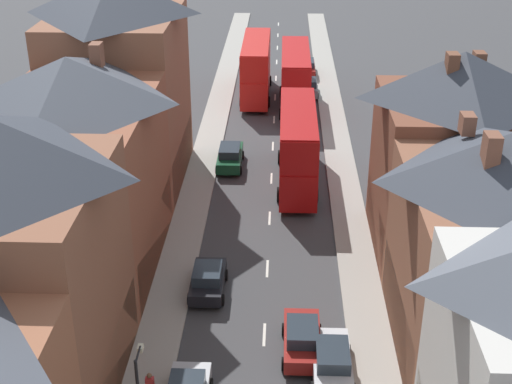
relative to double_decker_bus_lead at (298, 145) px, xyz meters
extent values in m
cube|color=#A8A399|center=(-6.89, 2.56, -2.75)|extent=(2.20, 104.00, 0.14)
cube|color=#A8A399|center=(3.31, 2.56, -2.75)|extent=(2.20, 104.00, 0.14)
cube|color=silver|center=(-1.79, -17.44, -2.81)|extent=(0.14, 1.80, 0.01)
cube|color=silver|center=(-1.79, -11.44, -2.81)|extent=(0.14, 1.80, 0.01)
cube|color=silver|center=(-1.79, -5.44, -2.81)|extent=(0.14, 1.80, 0.01)
cube|color=silver|center=(-1.79, 0.56, -2.81)|extent=(0.14, 1.80, 0.01)
cube|color=silver|center=(-1.79, 6.56, -2.81)|extent=(0.14, 1.80, 0.01)
cube|color=silver|center=(-1.79, 12.56, -2.81)|extent=(0.14, 1.80, 0.01)
cube|color=silver|center=(-1.79, 18.56, -2.81)|extent=(0.14, 1.80, 0.01)
cube|color=silver|center=(-1.79, 24.56, -2.81)|extent=(0.14, 1.80, 0.01)
cube|color=silver|center=(-1.79, 30.56, -2.81)|extent=(0.14, 1.80, 0.01)
cube|color=silver|center=(-1.79, 36.56, -2.81)|extent=(0.14, 1.80, 0.01)
cube|color=silver|center=(-1.79, 42.56, -2.81)|extent=(0.14, 1.80, 0.01)
cube|color=silver|center=(-1.79, 48.56, -2.81)|extent=(0.14, 1.80, 0.01)
cube|color=brown|center=(-11.99, -21.67, 2.30)|extent=(8.00, 9.32, 10.24)
cube|color=#1E5133|center=(-8.05, -21.67, -1.22)|extent=(0.12, 8.58, 3.20)
cube|color=#935138|center=(-11.99, -11.15, 1.97)|extent=(8.00, 11.73, 9.57)
cube|color=#1E5133|center=(-8.05, -11.15, -1.22)|extent=(0.12, 10.79, 3.20)
pyramid|color=#474C56|center=(-11.99, -11.15, 7.97)|extent=(8.00, 11.73, 2.43)
cube|color=brown|center=(-11.02, -8.73, 8.61)|extent=(0.60, 0.90, 1.29)
cube|color=brown|center=(-11.99, 0.04, 3.07)|extent=(8.00, 10.66, 11.78)
cube|color=black|center=(-8.05, 0.04, -1.22)|extent=(0.12, 9.81, 3.20)
cube|color=brown|center=(8.41, -17.96, 1.47)|extent=(8.00, 10.05, 8.57)
cube|color=navy|center=(4.47, -17.96, -1.22)|extent=(0.12, 9.24, 3.20)
pyramid|color=#383D47|center=(8.41, -17.96, 6.95)|extent=(8.00, 10.05, 2.38)
cube|color=brown|center=(7.24, -15.09, 7.40)|extent=(0.60, 0.90, 0.91)
cube|color=brown|center=(7.28, -18.93, 7.68)|extent=(0.60, 0.90, 1.47)
cube|color=brown|center=(8.41, -8.69, 1.79)|extent=(8.00, 8.50, 9.21)
cube|color=maroon|center=(4.47, -8.69, -1.22)|extent=(0.12, 7.82, 3.20)
pyramid|color=#383D47|center=(8.41, -8.69, 7.70)|extent=(8.00, 8.50, 2.61)
cube|color=brown|center=(7.62, -9.29, 8.39)|extent=(0.60, 0.90, 1.37)
cube|color=brown|center=(9.53, -7.31, 8.16)|extent=(0.60, 0.90, 0.91)
cube|color=#B70F0F|center=(0.01, -0.02, -1.17)|extent=(2.44, 10.80, 2.50)
cube|color=#B70F0F|center=(0.01, -0.02, 1.23)|extent=(2.44, 10.58, 2.30)
cube|color=#B70F0F|center=(0.01, -0.02, 2.43)|extent=(2.39, 10.37, 0.10)
cube|color=#28333D|center=(0.01, 5.33, -0.97)|extent=(2.20, 0.10, 1.20)
cube|color=#28333D|center=(0.01, 5.33, 1.33)|extent=(2.20, 0.10, 1.10)
cube|color=#28333D|center=(-1.18, -0.02, -0.92)|extent=(0.06, 9.18, 0.90)
cube|color=#28333D|center=(-1.18, -0.02, 1.33)|extent=(0.06, 9.18, 0.90)
cube|color=yellow|center=(0.01, 5.33, 2.13)|extent=(1.34, 0.08, 0.32)
cylinder|color=black|center=(-1.21, 3.32, -2.32)|extent=(0.30, 1.00, 1.00)
cylinder|color=black|center=(1.23, 3.32, -2.32)|extent=(0.30, 1.00, 1.00)
cylinder|color=black|center=(-1.21, -2.99, -2.32)|extent=(0.30, 1.00, 1.00)
cylinder|color=black|center=(1.23, -2.99, -2.32)|extent=(0.30, 1.00, 1.00)
cube|color=red|center=(0.01, 15.54, -1.17)|extent=(2.44, 10.80, 2.50)
cube|color=red|center=(0.01, 15.54, 1.23)|extent=(2.44, 10.58, 2.30)
cube|color=red|center=(0.01, 15.54, 2.43)|extent=(2.39, 10.37, 0.10)
cube|color=#28333D|center=(0.01, 20.89, -0.97)|extent=(2.20, 0.10, 1.20)
cube|color=#28333D|center=(0.01, 20.89, 1.33)|extent=(2.20, 0.10, 1.10)
cube|color=#28333D|center=(-1.18, 15.54, -0.92)|extent=(0.06, 9.18, 0.90)
cube|color=#28333D|center=(-1.18, 15.54, 1.33)|extent=(0.06, 9.18, 0.90)
cube|color=yellow|center=(0.01, 20.89, 2.13)|extent=(1.34, 0.08, 0.32)
cylinder|color=black|center=(-1.21, 18.88, -2.32)|extent=(0.30, 1.00, 1.00)
cylinder|color=black|center=(1.23, 18.88, -2.32)|extent=(0.30, 1.00, 1.00)
cylinder|color=black|center=(-1.21, 12.57, -2.32)|extent=(0.30, 1.00, 1.00)
cylinder|color=black|center=(1.23, 12.57, -2.32)|extent=(0.30, 1.00, 1.00)
cube|color=red|center=(-3.59, 18.76, -1.17)|extent=(2.44, 10.80, 2.50)
cube|color=red|center=(-3.59, 18.76, 1.23)|extent=(2.44, 10.58, 2.30)
cube|color=red|center=(-3.59, 18.76, 2.43)|extent=(2.39, 10.37, 0.10)
cube|color=#28333D|center=(-3.59, 24.11, -0.97)|extent=(2.20, 0.10, 1.20)
cube|color=#28333D|center=(-3.59, 24.11, 1.33)|extent=(2.20, 0.10, 1.10)
cube|color=#28333D|center=(-4.78, 18.76, -0.92)|extent=(0.06, 9.18, 0.90)
cube|color=#28333D|center=(-4.78, 18.76, 1.33)|extent=(0.06, 9.18, 0.90)
cube|color=yellow|center=(-3.59, 24.11, 2.13)|extent=(1.34, 0.08, 0.32)
cylinder|color=black|center=(-4.81, 22.10, -2.32)|extent=(0.30, 1.00, 1.00)
cylinder|color=black|center=(-2.37, 22.10, -2.32)|extent=(0.30, 1.00, 1.00)
cylinder|color=black|center=(-4.81, 15.79, -2.32)|extent=(0.30, 1.00, 1.00)
cylinder|color=black|center=(-2.37, 15.79, -2.32)|extent=(0.30, 1.00, 1.00)
cube|color=maroon|center=(1.31, 25.64, -2.11)|extent=(1.70, 4.56, 0.79)
cube|color=#28333D|center=(1.31, 25.41, -1.41)|extent=(1.46, 2.28, 0.60)
cylinder|color=black|center=(0.46, 27.05, -2.51)|extent=(0.20, 0.62, 0.62)
cylinder|color=black|center=(2.16, 27.05, -2.51)|extent=(0.20, 0.62, 0.62)
cylinder|color=black|center=(0.46, 24.22, -2.51)|extent=(0.20, 0.62, 0.62)
cylinder|color=black|center=(2.16, 24.22, -2.51)|extent=(0.20, 0.62, 0.62)
cylinder|color=black|center=(-5.74, -21.49, -2.51)|extent=(0.20, 0.62, 0.62)
cube|color=gray|center=(1.31, 19.24, -2.13)|extent=(1.70, 3.91, 0.75)
cube|color=#28333D|center=(1.31, 19.05, -1.46)|extent=(1.46, 1.96, 0.60)
cylinder|color=black|center=(0.46, 20.46, -2.51)|extent=(0.20, 0.62, 0.62)
cylinder|color=black|center=(2.16, 20.46, -2.51)|extent=(0.20, 0.62, 0.62)
cylinder|color=black|center=(0.46, 18.03, -2.51)|extent=(0.20, 0.62, 0.62)
cylinder|color=black|center=(2.16, 18.03, -2.51)|extent=(0.20, 0.62, 0.62)
cube|color=#144728|center=(-4.89, 2.57, -2.13)|extent=(1.70, 4.53, 0.76)
cube|color=#28333D|center=(-4.89, 2.34, -1.45)|extent=(1.46, 2.26, 0.60)
cylinder|color=black|center=(-5.74, 3.97, -2.51)|extent=(0.20, 0.62, 0.62)
cylinder|color=black|center=(-4.04, 3.97, -2.51)|extent=(0.20, 0.62, 0.62)
cylinder|color=black|center=(-5.74, 1.17, -2.51)|extent=(0.20, 0.62, 0.62)
cylinder|color=black|center=(-4.04, 1.17, -2.51)|extent=(0.20, 0.62, 0.62)
cube|color=silver|center=(1.31, -20.22, -2.16)|extent=(1.70, 4.23, 0.70)
cube|color=#28333D|center=(1.31, -20.44, -1.51)|extent=(1.46, 2.12, 0.60)
cylinder|color=black|center=(0.46, -18.91, -2.51)|extent=(0.20, 0.62, 0.62)
cylinder|color=black|center=(2.16, -18.91, -2.51)|extent=(0.20, 0.62, 0.62)
cube|color=maroon|center=(0.01, -18.66, -2.16)|extent=(1.70, 4.10, 0.70)
cube|color=#28333D|center=(0.01, -18.86, -1.50)|extent=(1.46, 2.05, 0.60)
cylinder|color=black|center=(-0.84, -17.39, -2.51)|extent=(0.20, 0.62, 0.62)
cylinder|color=black|center=(0.86, -17.39, -2.51)|extent=(0.20, 0.62, 0.62)
cylinder|color=black|center=(-0.84, -19.93, -2.51)|extent=(0.20, 0.62, 0.62)
cylinder|color=black|center=(0.86, -19.93, -2.51)|extent=(0.20, 0.62, 0.62)
cube|color=black|center=(-4.89, -13.85, -2.18)|extent=(1.70, 3.82, 0.66)
cube|color=#28333D|center=(-4.89, -14.04, -1.55)|extent=(1.46, 1.91, 0.60)
cylinder|color=black|center=(-5.74, -12.66, -2.51)|extent=(0.20, 0.62, 0.62)
cylinder|color=black|center=(-4.04, -12.66, -2.51)|extent=(0.20, 0.62, 0.62)
cylinder|color=black|center=(-5.74, -15.03, -2.51)|extent=(0.20, 0.62, 0.62)
cylinder|color=black|center=(-4.04, -15.03, -2.51)|extent=(0.20, 0.62, 0.62)
cube|color=red|center=(-6.46, -22.50, -1.57)|extent=(0.36, 0.22, 0.54)
sphere|color=brown|center=(-6.46, -22.50, -1.18)|extent=(0.22, 0.22, 0.22)
cylinder|color=black|center=(-6.04, -25.76, 2.58)|extent=(0.08, 0.90, 0.08)
cube|color=beige|center=(-6.04, -25.31, 2.50)|extent=(0.20, 0.32, 0.20)
camera|label=1|loc=(-1.11, -45.54, 18.80)|focal=50.00mm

